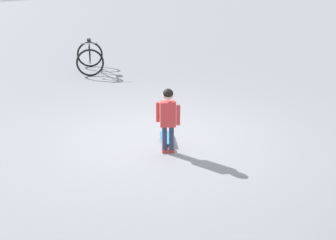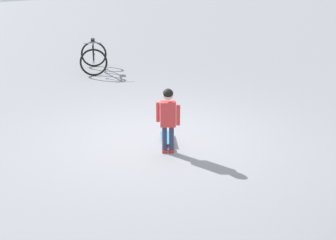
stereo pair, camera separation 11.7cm
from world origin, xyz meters
The scene contains 4 objects.
ground_plane centered at (0.00, 0.00, 0.00)m, with size 50.00×50.00×0.00m, color gray.
child_person centered at (0.56, -0.16, 0.66)m, with size 0.36×0.28×1.06m.
skateboard centered at (0.19, 0.06, 0.06)m, with size 0.58×0.43×0.07m.
bicycle_near centered at (-4.93, 1.07, 0.38)m, with size 1.27×1.09×0.85m.
Camera 2 is at (6.03, -3.76, 2.99)m, focal length 48.01 mm.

